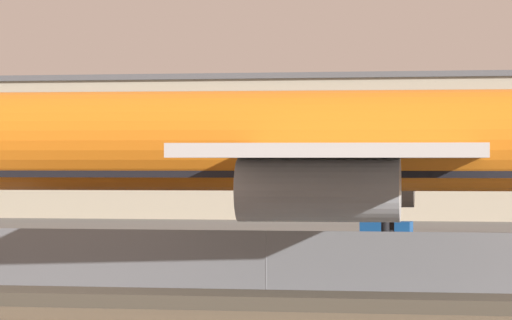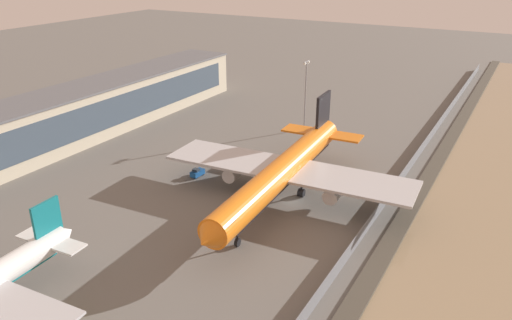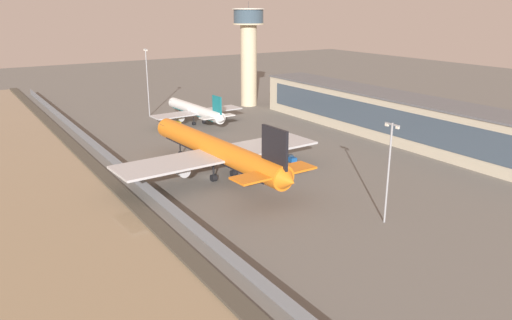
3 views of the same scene
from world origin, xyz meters
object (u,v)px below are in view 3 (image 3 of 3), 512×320
cargo_jet_orange (217,151)px  control_tower (249,47)px  ops_van (173,124)px  baggage_tug (291,159)px  passenger_jet_white_teal (196,111)px  apron_light_mast_apron_east (147,79)px  apron_light_mast_apron_west (389,167)px

cargo_jet_orange → control_tower: control_tower is taller
cargo_jet_orange → ops_van: cargo_jet_orange is taller
baggage_tug → ops_van: 49.79m
passenger_jet_white_teal → apron_light_mast_apron_east: apron_light_mast_apron_east is taller
apron_light_mast_apron_east → apron_light_mast_apron_west: bearing=1.6°
cargo_jet_orange → baggage_tug: cargo_jet_orange is taller
cargo_jet_orange → passenger_jet_white_teal: 54.27m
apron_light_mast_apron_west → cargo_jet_orange: bearing=-161.2°
baggage_tug → control_tower: bearing=156.6°
apron_light_mast_apron_west → passenger_jet_white_teal: bearing=176.3°
passenger_jet_white_teal → baggage_tug: 51.34m
baggage_tug → ops_van: ops_van is taller
passenger_jet_white_teal → apron_light_mast_apron_west: size_ratio=1.99×
baggage_tug → ops_van: bearing=-167.5°
cargo_jet_orange → apron_light_mast_apron_east: (-70.19, 10.26, 7.03)m
passenger_jet_white_teal → ops_van: bearing=-74.5°
cargo_jet_orange → apron_light_mast_apron_west: bearing=18.8°
ops_van → apron_light_mast_apron_east: apron_light_mast_apron_east is taller
baggage_tug → apron_light_mast_apron_east: size_ratio=0.14×
cargo_jet_orange → ops_van: (-48.17, 9.77, -4.70)m
cargo_jet_orange → control_tower: bearing=143.5°
ops_van → apron_light_mast_apron_east: (-22.02, 0.49, 11.73)m
cargo_jet_orange → baggage_tug: bearing=88.8°
baggage_tug → apron_light_mast_apron_west: bearing=-10.7°
apron_light_mast_apron_west → baggage_tug: bearing=169.3°
cargo_jet_orange → passenger_jet_white_teal: size_ratio=1.55×
passenger_jet_white_teal → apron_light_mast_apron_east: (-19.42, -8.86, 8.75)m
baggage_tug → control_tower: 77.36m
control_tower → apron_light_mast_apron_east: 41.02m
apron_light_mast_apron_west → ops_van: bearing=-177.7°
cargo_jet_orange → baggage_tug: (0.44, 20.55, -5.18)m
ops_van → control_tower: control_tower is taller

